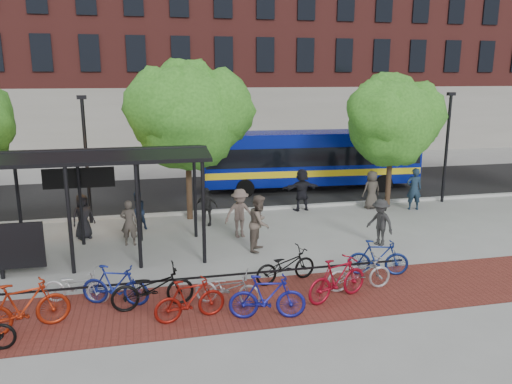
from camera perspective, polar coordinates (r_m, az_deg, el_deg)
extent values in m
plane|color=#9E9E99|center=(18.55, 2.71, -5.29)|extent=(160.00, 160.00, 0.00)
cube|color=black|center=(26.07, -1.90, 0.18)|extent=(160.00, 8.00, 0.01)
cube|color=#B7B7B2|center=(22.26, 0.01, -1.95)|extent=(160.00, 0.25, 0.12)
cube|color=maroon|center=(13.60, 0.03, -12.42)|extent=(24.00, 3.00, 0.01)
cube|color=black|center=(14.22, -6.00, -11.33)|extent=(12.00, 0.05, 0.95)
cube|color=maroon|center=(45.58, 6.62, 18.33)|extent=(55.00, 14.00, 20.00)
cylinder|color=black|center=(18.82, -25.49, -1.10)|extent=(0.12, 0.12, 3.30)
cylinder|color=black|center=(15.87, -20.53, -3.13)|extent=(0.12, 0.12, 3.30)
cylinder|color=black|center=(18.46, -19.45, -0.81)|extent=(0.12, 0.12, 3.30)
cylinder|color=black|center=(15.70, -13.29, -2.80)|extent=(0.12, 0.12, 3.30)
cylinder|color=black|center=(18.31, -13.23, -0.51)|extent=(0.12, 0.12, 3.30)
cylinder|color=black|center=(15.79, -6.02, -2.42)|extent=(0.12, 0.12, 3.30)
cylinder|color=black|center=(18.39, -7.00, -0.20)|extent=(0.12, 0.12, 3.30)
cube|color=black|center=(16.30, -24.23, 3.45)|extent=(10.60, 1.65, 0.29)
cube|color=black|center=(17.65, -23.36, 4.20)|extent=(10.60, 1.65, 0.29)
cube|color=black|center=(18.39, -22.86, 3.31)|extent=(9.00, 0.10, 0.40)
cube|color=black|center=(18.40, -19.59, 1.53)|extent=(2.40, 0.12, 0.70)
cube|color=#FF7200|center=(18.48, -19.56, 1.57)|extent=(2.20, 0.02, 0.55)
cylinder|color=#382619|center=(20.85, -7.64, 0.29)|extent=(0.24, 0.24, 2.52)
sphere|color=#2D6C1C|center=(20.40, -7.90, 8.36)|extent=(4.20, 4.20, 4.20)
sphere|color=#2D6C1C|center=(20.69, -5.03, 9.33)|extent=(3.36, 3.36, 3.36)
sphere|color=#2D6C1C|center=(20.02, -10.29, 9.33)|extent=(3.15, 3.15, 3.15)
sphere|color=#2D6C1C|center=(20.76, -7.78, 10.66)|extent=(2.94, 2.94, 2.94)
cylinder|color=#382619|center=(23.39, 14.90, 1.06)|extent=(0.24, 0.24, 2.27)
sphere|color=#2D6C1C|center=(23.00, 15.29, 7.55)|extent=(3.80, 3.80, 3.80)
sphere|color=#2D6C1C|center=(23.60, 17.18, 8.29)|extent=(3.04, 3.04, 3.04)
sphere|color=#2D6C1C|center=(22.35, 13.97, 8.50)|extent=(2.85, 2.85, 2.85)
sphere|color=#2D6C1C|center=(23.34, 15.17, 9.60)|extent=(2.66, 2.66, 2.66)
cylinder|color=black|center=(20.97, -18.79, 3.23)|extent=(0.14, 0.14, 5.00)
cube|color=black|center=(20.71, -19.31, 10.18)|extent=(0.35, 0.20, 0.15)
cylinder|color=black|center=(24.92, 20.93, 4.55)|extent=(0.14, 0.14, 5.00)
cube|color=black|center=(24.71, 21.42, 10.40)|extent=(0.35, 0.20, 0.15)
cube|color=navy|center=(26.17, 6.22, 3.96)|extent=(11.35, 3.13, 2.57)
cube|color=black|center=(26.14, 6.23, 4.42)|extent=(11.13, 3.15, 0.94)
cube|color=yellow|center=(26.28, 6.18, 2.61)|extent=(11.24, 3.17, 0.33)
cube|color=navy|center=(26.01, 6.29, 6.66)|extent=(11.11, 2.87, 0.17)
cylinder|color=black|center=(24.54, -1.24, 0.42)|extent=(0.91, 0.32, 0.90)
cylinder|color=black|center=(26.90, -1.94, 1.56)|extent=(0.91, 0.32, 0.90)
cylinder|color=black|center=(26.45, 14.37, 0.95)|extent=(0.91, 0.32, 0.90)
cylinder|color=black|center=(28.65, 12.47, 1.98)|extent=(0.91, 0.32, 0.90)
imported|color=#9A250E|center=(13.09, -25.01, -11.81)|extent=(2.16, 1.25, 1.25)
imported|color=#BDBDC0|center=(14.19, -19.86, -10.05)|extent=(1.89, 1.09, 0.94)
imported|color=navy|center=(13.72, -15.79, -10.23)|extent=(1.89, 1.09, 1.09)
imported|color=black|center=(13.33, -11.72, -10.65)|extent=(2.18, 0.96, 1.11)
imported|color=maroon|center=(12.57, -7.56, -12.09)|extent=(1.86, 0.84, 1.08)
imported|color=#969598|center=(13.29, -3.24, -10.87)|extent=(1.88, 1.28, 0.94)
imported|color=navy|center=(12.52, 1.31, -11.91)|extent=(1.98, 0.88, 1.15)
imported|color=black|center=(14.65, 3.40, -8.36)|extent=(2.02, 1.11, 1.01)
imported|color=maroon|center=(13.66, 9.30, -9.77)|extent=(2.05, 1.22, 1.19)
imported|color=#A8A8AB|center=(14.40, 11.69, -9.04)|extent=(1.93, 0.73, 1.00)
imported|color=navy|center=(15.51, 13.76, -7.31)|extent=(1.90, 0.99, 1.10)
imported|color=black|center=(19.36, -19.16, -2.66)|extent=(0.97, 0.85, 1.67)
imported|color=#49413A|center=(18.11, -14.30, -3.43)|extent=(0.65, 0.48, 1.65)
imported|color=#1B2841|center=(19.80, -13.44, -2.11)|extent=(0.95, 0.90, 1.55)
imported|color=brown|center=(18.43, -1.85, -2.43)|extent=(1.27, 0.84, 1.83)
imported|color=black|center=(20.01, -5.68, -1.66)|extent=(0.98, 0.69, 1.54)
imported|color=black|center=(22.15, 5.25, 0.26)|extent=(1.79, 0.73, 1.88)
imported|color=#423C35|center=(22.97, 13.09, 0.25)|extent=(0.90, 0.64, 1.73)
imported|color=#1B2D40|center=(23.29, 17.61, 0.35)|extent=(0.76, 0.57, 1.89)
imported|color=brown|center=(17.03, 0.41, -3.54)|extent=(1.09, 1.18, 1.95)
imported|color=#282828|center=(18.09, 14.00, -3.39)|extent=(1.03, 1.24, 1.67)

